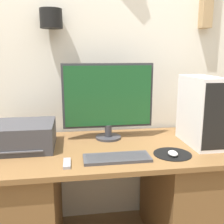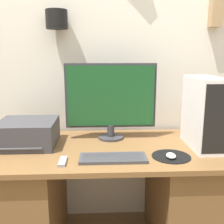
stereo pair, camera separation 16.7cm
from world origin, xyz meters
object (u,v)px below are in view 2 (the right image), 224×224
object	(u,v)px
keyboard	(113,158)
mouse	(171,156)
computer_tower	(204,113)
printer	(28,133)
remote_control	(63,161)
monitor	(111,98)

from	to	relation	value
keyboard	mouse	bearing A→B (deg)	-0.52
keyboard	computer_tower	distance (m)	0.66
printer	keyboard	bearing A→B (deg)	-26.69
remote_control	printer	bearing A→B (deg)	131.07
keyboard	remote_control	distance (m)	0.29
monitor	remote_control	bearing A→B (deg)	-123.85
remote_control	keyboard	bearing A→B (deg)	6.50
computer_tower	printer	world-z (taller)	computer_tower
mouse	computer_tower	xyz separation A→B (m)	(0.26, 0.19, 0.21)
remote_control	monitor	bearing A→B (deg)	56.15
monitor	computer_tower	bearing A→B (deg)	-19.45
mouse	remote_control	world-z (taller)	mouse
monitor	mouse	distance (m)	0.59
monitor	mouse	world-z (taller)	monitor
monitor	computer_tower	world-z (taller)	monitor
mouse	remote_control	bearing A→B (deg)	-177.30
keyboard	computer_tower	bearing A→B (deg)	17.63
mouse	printer	xyz separation A→B (m)	(-0.89, 0.28, 0.06)
keyboard	remote_control	xyz separation A→B (m)	(-0.28, -0.03, -0.00)
keyboard	mouse	size ratio (longest dim) A/B	5.07
mouse	monitor	bearing A→B (deg)	129.75
mouse	computer_tower	distance (m)	0.38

